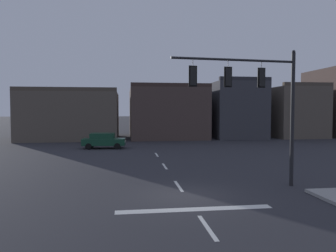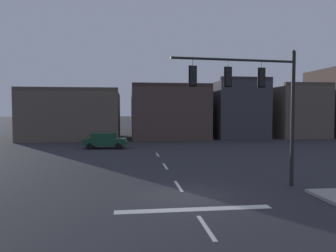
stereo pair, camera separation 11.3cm
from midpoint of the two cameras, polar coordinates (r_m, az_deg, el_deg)
The scene contains 6 objects.
ground_plane at distance 15.25m, azimuth 2.94°, elevation -12.41°, with size 400.00×400.00×0.00m, color #2B2B30.
stop_bar_paint at distance 13.36m, azimuth 4.56°, elevation -14.60°, with size 6.40×0.50×0.01m, color silver.
lane_centreline at distance 17.16m, azimuth 1.70°, elevation -10.66°, with size 0.16×26.40×0.01m.
signal_mast_near_side at distance 16.96m, azimuth 15.32°, elevation 5.79°, with size 6.64×0.70×7.14m.
car_lot_nearside at distance 34.15m, azimuth -11.53°, elevation -2.52°, with size 4.54×2.14×1.61m.
building_row at distance 48.97m, azimuth 11.33°, elevation 2.83°, with size 54.96×12.62×10.84m.
Camera 1 is at (-2.75, -14.46, 4.01)m, focal length 34.12 mm.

